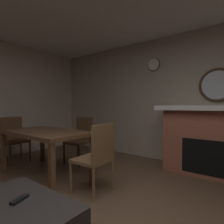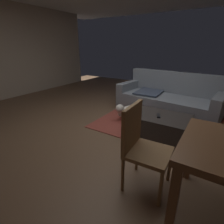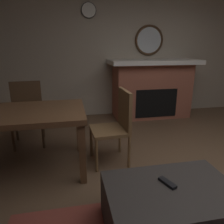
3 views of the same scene
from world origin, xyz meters
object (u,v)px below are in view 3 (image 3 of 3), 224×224
(dining_chair_west, at_px, (116,123))
(tv_remote, at_px, (167,183))
(wall_clock, at_px, (89,10))
(dining_table, at_px, (13,119))
(fireplace, at_px, (152,88))
(round_wall_mirror, at_px, (149,40))
(ottoman_coffee_table, at_px, (170,210))
(dining_chair_south, at_px, (27,109))

(dining_chair_west, bearing_deg, tv_remote, 98.55)
(wall_clock, bearing_deg, dining_table, 61.43)
(fireplace, bearing_deg, dining_table, 36.22)
(fireplace, bearing_deg, dining_chair_west, 56.39)
(round_wall_mirror, bearing_deg, dining_chair_west, 60.40)
(round_wall_mirror, distance_m, tv_remote, 3.41)
(ottoman_coffee_table, bearing_deg, round_wall_mirror, -106.57)
(ottoman_coffee_table, distance_m, dining_chair_south, 2.45)
(tv_remote, bearing_deg, dining_chair_south, -75.42)
(ottoman_coffee_table, xyz_separation_m, wall_clock, (0.29, -3.13, 1.88))
(ottoman_coffee_table, xyz_separation_m, dining_chair_west, (0.18, -1.17, 0.32))
(dining_chair_west, distance_m, wall_clock, 2.50)
(tv_remote, height_order, dining_chair_south, dining_chair_south)
(fireplace, height_order, tv_remote, fireplace)
(dining_table, height_order, wall_clock, wall_clock)
(fireplace, distance_m, wall_clock, 1.94)
(tv_remote, xyz_separation_m, wall_clock, (0.28, -3.08, 1.66))
(round_wall_mirror, relative_size, ottoman_coffee_table, 0.60)
(round_wall_mirror, xyz_separation_m, wall_clock, (1.22, 0.00, 0.53))
(round_wall_mirror, height_order, tv_remote, round_wall_mirror)
(ottoman_coffee_table, bearing_deg, tv_remote, -75.14)
(round_wall_mirror, xyz_separation_m, dining_table, (2.30, 1.97, -0.88))
(fireplace, xyz_separation_m, wall_clock, (1.22, -0.29, 1.48))
(round_wall_mirror, bearing_deg, dining_chair_south, 26.14)
(ottoman_coffee_table, height_order, wall_clock, wall_clock)
(fireplace, xyz_separation_m, dining_chair_south, (2.30, 0.85, -0.07))
(dining_table, bearing_deg, round_wall_mirror, -139.42)
(tv_remote, xyz_separation_m, dining_chair_west, (0.17, -1.11, 0.11))
(fireplace, xyz_separation_m, dining_chair_west, (1.11, 1.68, -0.07))
(dining_chair_west, distance_m, dining_chair_south, 1.45)
(dining_chair_west, bearing_deg, wall_clock, -86.78)
(fireplace, bearing_deg, tv_remote, 71.26)
(round_wall_mirror, bearing_deg, wall_clock, 0.00)
(dining_table, xyz_separation_m, dining_chair_west, (-1.18, -0.00, -0.14))
(tv_remote, relative_size, dining_chair_south, 0.17)
(ottoman_coffee_table, relative_size, dining_chair_south, 1.09)
(dining_chair_south, bearing_deg, fireplace, -159.85)
(dining_chair_west, bearing_deg, fireplace, -123.61)
(round_wall_mirror, height_order, dining_table, round_wall_mirror)
(dining_table, bearing_deg, fireplace, -143.78)
(tv_remote, relative_size, wall_clock, 0.56)
(wall_clock, bearing_deg, round_wall_mirror, 180.00)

